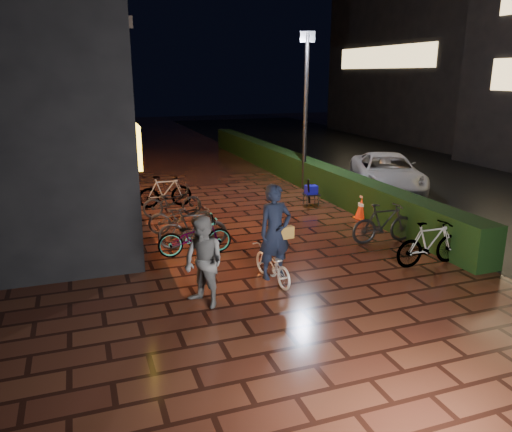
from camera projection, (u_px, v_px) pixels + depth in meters
name	position (u px, v px, depth m)	size (l,w,h in m)	color
ground	(306.00, 260.00, 11.22)	(80.00, 80.00, 0.00)	#381911
asphalt_road	(467.00, 186.00, 18.65)	(11.00, 60.00, 0.01)	black
hedge	(296.00, 168.00, 19.39)	(0.70, 20.00, 1.00)	black
bystander_person	(204.00, 262.00, 8.80)	(0.81, 0.63, 1.67)	#535355
van	(387.00, 173.00, 17.67)	(2.16, 4.68, 1.30)	silver
lamp_post_hedge	(306.00, 105.00, 17.32)	(0.51, 0.23, 5.41)	black
lamp_post_sf	(129.00, 99.00, 16.68)	(0.55, 0.16, 5.83)	black
cyclist	(274.00, 247.00, 9.82)	(0.76, 1.46, 2.02)	white
traffic_barrier	(377.00, 212.00, 13.88)	(0.66, 1.63, 0.66)	orange
cart_assembly	(311.00, 191.00, 15.74)	(0.53, 0.51, 0.92)	black
parked_bikes_storefront	(180.00, 213.00, 13.25)	(1.83, 5.10, 1.00)	black
parked_bikes_hedge	(405.00, 233.00, 11.52)	(1.77, 2.19, 1.00)	black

